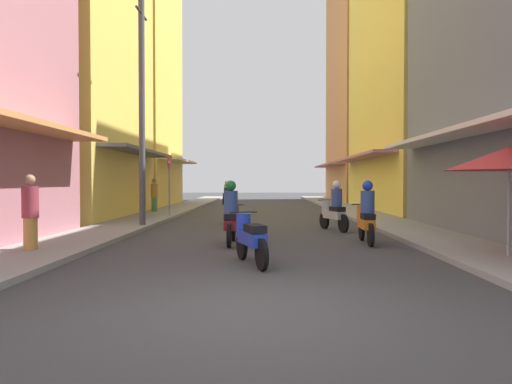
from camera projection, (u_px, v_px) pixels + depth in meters
ground_plane at (262, 216)px, 21.06m from camera, size 85.49×85.49×0.00m
sidewalk_left at (160, 214)px, 21.15m from camera, size 1.96×46.86×0.12m
sidewalk_right at (364, 215)px, 20.98m from camera, size 1.96×46.86×0.12m
building_left_mid at (58, 27)px, 19.61m from camera, size 7.05×8.62×16.13m
building_left_far at (122, 81)px, 28.46m from camera, size 7.05×8.01×15.44m
building_right_mid at (428, 38)px, 24.03m from camera, size 7.05×11.90×17.90m
building_right_far at (374, 87)px, 35.98m from camera, size 7.05×10.55×17.62m
motorbike_maroon at (231, 216)px, 11.50m from camera, size 0.55×1.81×1.58m
motorbike_white at (229, 205)px, 17.01m from camera, size 0.55×1.81×1.58m
motorbike_silver at (334, 208)px, 14.62m from camera, size 0.78×1.73×1.58m
motorbike_blue at (250, 237)px, 8.74m from camera, size 0.76×1.74×0.96m
motorbike_black at (228, 194)px, 31.07m from camera, size 0.70×1.76×1.58m
motorbike_orange at (366, 215)px, 11.65m from camera, size 0.55×1.81×1.58m
pedestrian_foreground at (154, 196)px, 22.17m from camera, size 0.34×0.34×1.70m
pedestrian_midway at (30, 215)px, 9.81m from camera, size 0.34×0.34×1.70m
vendor_umbrella at (509, 159)px, 8.94m from camera, size 2.36×2.36×2.22m
utility_pole at (142, 110)px, 15.21m from camera, size 0.20×1.20×7.61m
street_sign_no_entry at (169, 177)px, 19.12m from camera, size 0.07×0.60×2.65m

